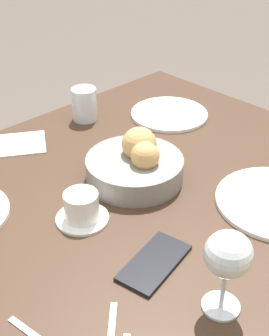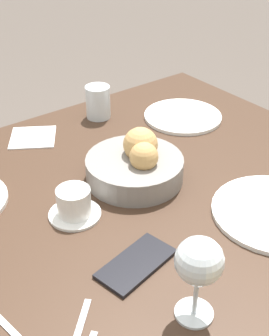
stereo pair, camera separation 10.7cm
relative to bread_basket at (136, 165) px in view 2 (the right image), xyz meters
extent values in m
cube|color=#3D281C|center=(0.07, 0.05, -0.06)|extent=(1.21, 0.96, 0.03)
cube|color=#3D281C|center=(-0.48, -0.38, -0.43)|extent=(0.06, 0.06, 0.71)
cylinder|color=gray|center=(0.00, 0.00, -0.01)|extent=(0.22, 0.22, 0.05)
sphere|color=tan|center=(-0.02, -0.01, 0.04)|extent=(0.08, 0.08, 0.08)
sphere|color=tan|center=(0.00, 0.03, 0.04)|extent=(0.06, 0.06, 0.06)
cylinder|color=white|center=(-0.30, -0.17, -0.03)|extent=(0.22, 0.22, 0.01)
cylinder|color=silver|center=(-0.11, -0.32, 0.01)|extent=(0.07, 0.07, 0.09)
cylinder|color=silver|center=(0.16, 0.37, -0.04)|extent=(0.06, 0.06, 0.00)
cylinder|color=silver|center=(0.16, 0.37, 0.00)|extent=(0.01, 0.01, 0.07)
sphere|color=silver|center=(0.16, 0.37, 0.08)|extent=(0.08, 0.08, 0.08)
cylinder|color=white|center=(0.18, 0.03, -0.04)|extent=(0.11, 0.11, 0.01)
cylinder|color=white|center=(0.18, 0.03, 0.00)|extent=(0.07, 0.07, 0.06)
cube|color=#B7B7BC|center=(0.34, 0.29, -0.04)|extent=(0.11, 0.11, 0.00)
cube|color=white|center=(0.10, -0.32, -0.04)|extent=(0.16, 0.16, 0.00)
cube|color=black|center=(0.17, 0.22, -0.03)|extent=(0.16, 0.10, 0.01)
camera|label=1|loc=(0.63, 0.64, 0.57)|focal=50.00mm
camera|label=2|loc=(0.55, 0.71, 0.57)|focal=50.00mm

